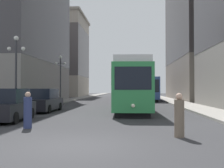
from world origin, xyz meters
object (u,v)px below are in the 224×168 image
object	(u,v)px
parked_car_left_mid	(44,101)
pedestrian_crossing_far	(28,111)
streetcar	(130,85)
lamp_post_left_near	(16,62)
parked_car_left_near	(9,106)
lamp_post_left_far	(61,72)
transit_bus	(149,88)
pedestrian_crossing_near	(179,117)

from	to	relation	value
parked_car_left_mid	pedestrian_crossing_far	xyz separation A→B (m)	(2.11, -8.71, -0.07)
streetcar	parked_car_left_mid	xyz separation A→B (m)	(-6.77, -1.95, -1.26)
pedestrian_crossing_far	lamp_post_left_near	bearing A→B (deg)	155.81
streetcar	lamp_post_left_near	bearing A→B (deg)	-162.92
parked_car_left_near	lamp_post_left_near	bearing A→B (deg)	106.95
parked_car_left_mid	lamp_post_left_far	bearing A→B (deg)	98.58
pedestrian_crossing_far	lamp_post_left_far	world-z (taller)	lamp_post_left_far
pedestrian_crossing_far	lamp_post_left_far	size ratio (longest dim) A/B	0.28
transit_bus	pedestrian_crossing_near	distance (m)	31.54
parked_car_left_near	pedestrian_crossing_far	bearing A→B (deg)	-54.30
parked_car_left_near	pedestrian_crossing_far	distance (m)	3.35
pedestrian_crossing_near	lamp_post_left_far	bearing A→B (deg)	-102.57
parked_car_left_near	transit_bus	bearing A→B (deg)	66.82
parked_car_left_near	lamp_post_left_near	distance (m)	6.24
pedestrian_crossing_near	lamp_post_left_near	xyz separation A→B (m)	(-10.51, 9.48, 3.12)
transit_bus	lamp_post_left_near	world-z (taller)	lamp_post_left_near
streetcar	transit_bus	distance (m)	19.30
pedestrian_crossing_near	pedestrian_crossing_far	bearing A→B (deg)	-53.02
parked_car_left_mid	pedestrian_crossing_far	size ratio (longest dim) A/B	2.99
pedestrian_crossing_near	lamp_post_left_far	xyz separation A→B (m)	(-10.51, 22.35, 3.21)
pedestrian_crossing_near	pedestrian_crossing_far	size ratio (longest dim) A/B	0.99
transit_bus	pedestrian_crossing_far	xyz separation A→B (m)	(-7.62, -29.72, -1.17)
parked_car_left_mid	pedestrian_crossing_far	world-z (taller)	parked_car_left_mid
transit_bus	lamp_post_left_near	size ratio (longest dim) A/B	2.23
transit_bus	parked_car_left_mid	bearing A→B (deg)	-113.10
parked_car_left_mid	pedestrian_crossing_near	world-z (taller)	parked_car_left_mid
pedestrian_crossing_far	lamp_post_left_near	world-z (taller)	lamp_post_left_near
parked_car_left_near	lamp_post_left_near	size ratio (longest dim) A/B	0.76
parked_car_left_near	pedestrian_crossing_far	size ratio (longest dim) A/B	2.59
lamp_post_left_near	lamp_post_left_far	distance (m)	12.87
parked_car_left_near	pedestrian_crossing_near	distance (m)	9.66
parked_car_left_mid	lamp_post_left_far	distance (m)	12.42
lamp_post_left_far	parked_car_left_mid	bearing A→B (deg)	-80.91
transit_bus	lamp_post_left_far	bearing A→B (deg)	-140.08
transit_bus	lamp_post_left_far	world-z (taller)	lamp_post_left_far
streetcar	pedestrian_crossing_far	distance (m)	11.70
transit_bus	parked_car_left_mid	xyz separation A→B (m)	(-9.73, -21.01, -1.10)
lamp_post_left_near	parked_car_left_mid	bearing A→B (deg)	27.75
lamp_post_left_near	lamp_post_left_far	world-z (taller)	lamp_post_left_far
lamp_post_left_far	transit_bus	bearing A→B (deg)	38.17
streetcar	pedestrian_crossing_near	bearing A→B (deg)	-83.25
parked_car_left_near	parked_car_left_mid	world-z (taller)	same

